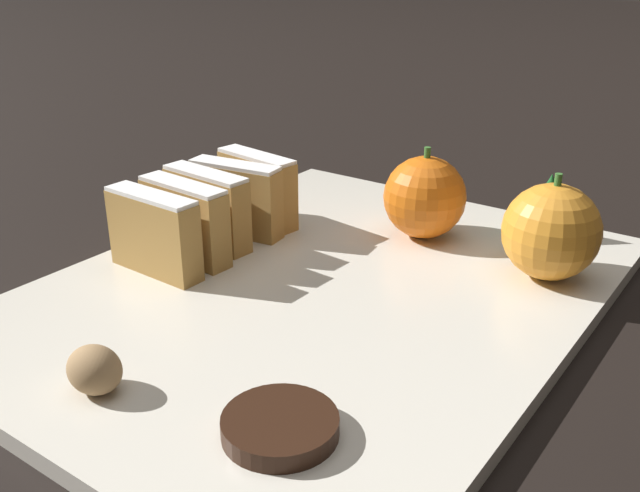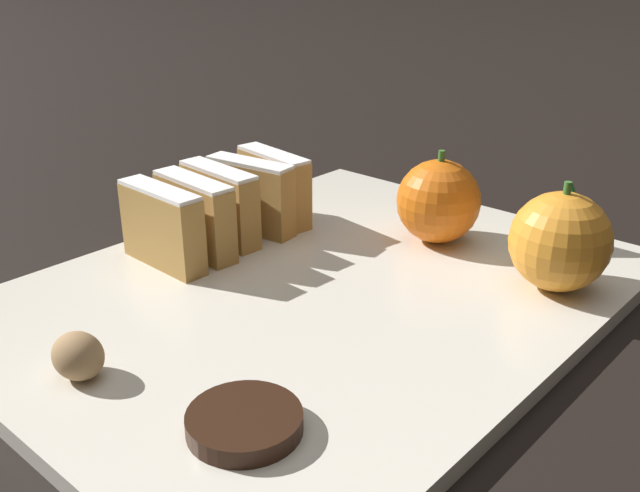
# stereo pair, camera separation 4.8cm
# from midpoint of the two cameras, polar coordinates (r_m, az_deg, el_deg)

# --- Properties ---
(ground_plane) EXTENTS (6.00, 6.00, 0.00)m
(ground_plane) POSITION_cam_midpoint_polar(r_m,az_deg,el_deg) (0.50, -2.77, -4.49)
(ground_plane) COLOR black
(serving_platter) EXTENTS (0.34, 0.44, 0.01)m
(serving_platter) POSITION_cam_midpoint_polar(r_m,az_deg,el_deg) (0.50, -2.78, -3.87)
(serving_platter) COLOR silver
(serving_platter) RESTS_ON ground_plane
(stollen_slice_front) EXTENTS (0.08, 0.02, 0.06)m
(stollen_slice_front) POSITION_cam_midpoint_polar(r_m,az_deg,el_deg) (0.52, -15.75, 0.93)
(stollen_slice_front) COLOR #B28442
(stollen_slice_front) RESTS_ON serving_platter
(stollen_slice_second) EXTENTS (0.08, 0.02, 0.06)m
(stollen_slice_second) POSITION_cam_midpoint_polar(r_m,az_deg,el_deg) (0.54, -13.30, 1.89)
(stollen_slice_second) COLOR #B28442
(stollen_slice_second) RESTS_ON serving_platter
(stollen_slice_third) EXTENTS (0.08, 0.03, 0.06)m
(stollen_slice_third) POSITION_cam_midpoint_polar(r_m,az_deg,el_deg) (0.56, -11.46, 2.92)
(stollen_slice_third) COLOR #B28442
(stollen_slice_third) RESTS_ON serving_platter
(stollen_slice_fourth) EXTENTS (0.08, 0.03, 0.06)m
(stollen_slice_fourth) POSITION_cam_midpoint_polar(r_m,az_deg,el_deg) (0.58, -9.11, 3.70)
(stollen_slice_fourth) COLOR #B28442
(stollen_slice_fourth) RESTS_ON serving_platter
(stollen_slice_fifth) EXTENTS (0.08, 0.03, 0.06)m
(stollen_slice_fifth) POSITION_cam_midpoint_polar(r_m,az_deg,el_deg) (0.60, -7.34, 4.54)
(stollen_slice_fifth) COLOR #B28442
(stollen_slice_fifth) RESTS_ON serving_platter
(orange_near) EXTENTS (0.07, 0.07, 0.07)m
(orange_near) POSITION_cam_midpoint_polar(r_m,az_deg,el_deg) (0.57, 5.99, 3.86)
(orange_near) COLOR orange
(orange_near) RESTS_ON serving_platter
(orange_far) EXTENTS (0.07, 0.07, 0.08)m
(orange_far) POSITION_cam_midpoint_polar(r_m,az_deg,el_deg) (0.51, 15.48, 1.05)
(orange_far) COLOR orange
(orange_far) RESTS_ON serving_platter
(walnut) EXTENTS (0.03, 0.03, 0.03)m
(walnut) POSITION_cam_midpoint_polar(r_m,az_deg,el_deg) (0.40, -20.94, -9.32)
(walnut) COLOR #9E7A51
(walnut) RESTS_ON serving_platter
(chocolate_cookie) EXTENTS (0.06, 0.06, 0.01)m
(chocolate_cookie) POSITION_cam_midpoint_polar(r_m,az_deg,el_deg) (0.36, -7.22, -14.22)
(chocolate_cookie) COLOR black
(chocolate_cookie) RESTS_ON serving_platter
(evergreen_sprig) EXTENTS (0.05, 0.05, 0.05)m
(evergreen_sprig) POSITION_cam_midpoint_polar(r_m,az_deg,el_deg) (0.59, 15.61, 3.11)
(evergreen_sprig) COLOR #195623
(evergreen_sprig) RESTS_ON serving_platter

